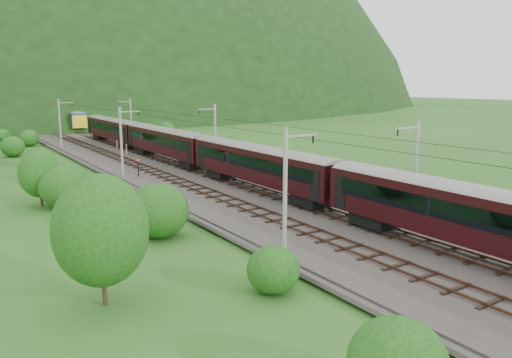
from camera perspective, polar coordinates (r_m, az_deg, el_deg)
ground at (r=36.65m, az=11.14°, el=-6.71°), size 600.00×600.00×0.00m
railbed at (r=44.00m, az=2.04°, el=-3.32°), size 14.00×220.00×0.30m
track_left at (r=42.65m, az=-0.60°, el=-3.47°), size 2.40×220.00×0.27m
track_right at (r=45.34m, az=4.52°, el=-2.64°), size 2.40×220.00×0.27m
catenary_left at (r=60.11m, az=-15.08°, el=4.36°), size 2.54×192.28×8.00m
catenary_right at (r=64.93m, az=-4.74°, el=5.16°), size 2.54×192.28×8.00m
overhead_wires at (r=42.83m, az=2.10°, el=5.73°), size 4.83×198.00×0.03m
train at (r=48.90m, az=0.81°, el=2.28°), size 3.07×169.71×5.34m
hazard_post_near at (r=77.64m, az=-14.58°, el=3.29°), size 0.18×0.18×1.67m
hazard_post_far at (r=84.03m, az=-15.58°, el=3.75°), size 0.16×0.16×1.54m
signal at (r=59.32m, az=-13.32°, el=1.41°), size 0.22×0.22×2.00m
vegetation_left at (r=38.00m, az=-17.47°, el=-2.57°), size 12.58×142.39×6.70m
vegetation_right at (r=59.00m, az=6.23°, el=1.52°), size 7.27×109.58×3.19m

